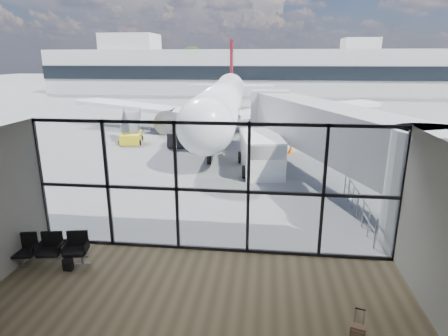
% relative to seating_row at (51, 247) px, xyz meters
% --- Properties ---
extents(ground, '(220.00, 220.00, 0.00)m').
position_rel_seating_row_xyz_m(ground, '(5.02, 41.45, -0.58)').
color(ground, slate).
rests_on(ground, ground).
extents(lounge_shell, '(12.02, 8.01, 4.51)m').
position_rel_seating_row_xyz_m(lounge_shell, '(5.02, -3.35, 2.07)').
color(lounge_shell, brown).
rests_on(lounge_shell, ground).
extents(glass_curtain_wall, '(12.10, 0.12, 4.50)m').
position_rel_seating_row_xyz_m(glass_curtain_wall, '(5.02, 1.45, 1.67)').
color(glass_curtain_wall, white).
rests_on(glass_curtain_wall, ground).
extents(jet_bridge, '(8.00, 16.50, 4.33)m').
position_rel_seating_row_xyz_m(jet_bridge, '(9.93, 8.52, 2.18)').
color(jet_bridge, gray).
rests_on(jet_bridge, ground).
extents(apron_railing, '(0.06, 5.46, 1.11)m').
position_rel_seating_row_xyz_m(apron_railing, '(10.62, 4.95, 0.14)').
color(apron_railing, gray).
rests_on(apron_railing, ground).
extents(far_terminal, '(80.00, 12.20, 11.00)m').
position_rel_seating_row_xyz_m(far_terminal, '(4.44, 63.42, 3.63)').
color(far_terminal, silver).
rests_on(far_terminal, ground).
extents(tree_0, '(4.95, 4.95, 7.12)m').
position_rel_seating_row_xyz_m(tree_0, '(-39.98, 73.45, 4.05)').
color(tree_0, '#382619').
rests_on(tree_0, ground).
extents(tree_1, '(5.61, 5.61, 8.07)m').
position_rel_seating_row_xyz_m(tree_1, '(-33.98, 73.45, 4.68)').
color(tree_1, '#382619').
rests_on(tree_1, ground).
extents(tree_2, '(6.27, 6.27, 9.03)m').
position_rel_seating_row_xyz_m(tree_2, '(-27.98, 73.45, 5.30)').
color(tree_2, '#382619').
rests_on(tree_2, ground).
extents(tree_3, '(4.95, 4.95, 7.12)m').
position_rel_seating_row_xyz_m(tree_3, '(-21.98, 73.45, 4.05)').
color(tree_3, '#382619').
rests_on(tree_3, ground).
extents(tree_4, '(5.61, 5.61, 8.07)m').
position_rel_seating_row_xyz_m(tree_4, '(-15.98, 73.45, 4.68)').
color(tree_4, '#382619').
rests_on(tree_4, ground).
extents(tree_5, '(6.27, 6.27, 9.03)m').
position_rel_seating_row_xyz_m(tree_5, '(-9.98, 73.45, 5.30)').
color(tree_5, '#382619').
rests_on(tree_5, ground).
extents(seating_row, '(2.35, 1.07, 1.04)m').
position_rel_seating_row_xyz_m(seating_row, '(0.00, 0.00, 0.00)').
color(seating_row, gray).
rests_on(seating_row, ground).
extents(backpack, '(0.29, 0.26, 0.43)m').
position_rel_seating_row_xyz_m(backpack, '(0.72, -0.36, -0.37)').
color(backpack, black).
rests_on(backpack, ground).
extents(suitcase, '(0.38, 0.31, 0.92)m').
position_rel_seating_row_xyz_m(suitcase, '(8.99, -2.62, -0.30)').
color(suitcase, '#88664C').
rests_on(suitcase, ground).
extents(airliner, '(29.31, 33.95, 8.74)m').
position_rel_seating_row_xyz_m(airliner, '(2.63, 25.31, 2.09)').
color(airliner, white).
rests_on(airliner, ground).
extents(service_van, '(2.96, 5.18, 2.14)m').
position_rel_seating_row_xyz_m(service_van, '(6.47, 11.30, 0.52)').
color(service_van, white).
rests_on(service_van, ground).
extents(belt_loader, '(1.72, 4.22, 1.94)m').
position_rel_seating_row_xyz_m(belt_loader, '(0.26, 17.85, 0.07)').
color(belt_loader, black).
rests_on(belt_loader, ground).
extents(mobile_stairs, '(2.14, 3.32, 2.16)m').
position_rel_seating_row_xyz_m(mobile_stairs, '(-3.89, 17.95, -0.06)').
color(mobile_stairs, yellow).
rests_on(mobile_stairs, ground).
extents(traffic_cone_b, '(0.37, 0.37, 0.53)m').
position_rel_seating_row_xyz_m(traffic_cone_b, '(6.35, 14.87, -0.32)').
color(traffic_cone_b, orange).
rests_on(traffic_cone_b, ground).
extents(traffic_cone_c, '(0.47, 0.47, 0.68)m').
position_rel_seating_row_xyz_m(traffic_cone_c, '(8.49, 15.75, -0.26)').
color(traffic_cone_c, orange).
rests_on(traffic_cone_c, ground).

